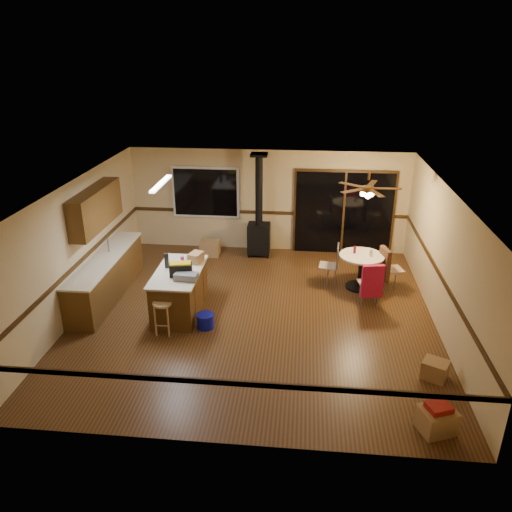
# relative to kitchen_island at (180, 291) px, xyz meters

# --- Properties ---
(floor) EXTENTS (7.00, 7.00, 0.00)m
(floor) POSITION_rel_kitchen_island_xyz_m (1.50, 0.00, -0.45)
(floor) COLOR #4B2D15
(floor) RESTS_ON ground
(ceiling) EXTENTS (7.00, 7.00, 0.00)m
(ceiling) POSITION_rel_kitchen_island_xyz_m (1.50, 0.00, 2.15)
(ceiling) COLOR silver
(ceiling) RESTS_ON ground
(wall_back) EXTENTS (7.00, 0.00, 7.00)m
(wall_back) POSITION_rel_kitchen_island_xyz_m (1.50, 3.50, 0.85)
(wall_back) COLOR #CCB381
(wall_back) RESTS_ON ground
(wall_front) EXTENTS (7.00, 0.00, 7.00)m
(wall_front) POSITION_rel_kitchen_island_xyz_m (1.50, -3.50, 0.85)
(wall_front) COLOR #CCB381
(wall_front) RESTS_ON ground
(wall_left) EXTENTS (0.00, 7.00, 7.00)m
(wall_left) POSITION_rel_kitchen_island_xyz_m (-2.00, 0.00, 0.85)
(wall_left) COLOR #CCB381
(wall_left) RESTS_ON ground
(wall_right) EXTENTS (0.00, 7.00, 7.00)m
(wall_right) POSITION_rel_kitchen_island_xyz_m (5.00, 0.00, 0.85)
(wall_right) COLOR #CCB381
(wall_right) RESTS_ON ground
(chair_rail) EXTENTS (7.00, 7.00, 0.08)m
(chair_rail) POSITION_rel_kitchen_island_xyz_m (1.50, 0.00, 0.55)
(chair_rail) COLOR #36210D
(chair_rail) RESTS_ON ground
(window) EXTENTS (1.72, 0.10, 1.32)m
(window) POSITION_rel_kitchen_island_xyz_m (-0.10, 3.45, 1.05)
(window) COLOR black
(window) RESTS_ON ground
(sliding_door) EXTENTS (2.52, 0.10, 2.10)m
(sliding_door) POSITION_rel_kitchen_island_xyz_m (3.40, 3.45, 0.60)
(sliding_door) COLOR black
(sliding_door) RESTS_ON ground
(lower_cabinets) EXTENTS (0.60, 3.00, 0.86)m
(lower_cabinets) POSITION_rel_kitchen_island_xyz_m (-1.70, 0.50, -0.02)
(lower_cabinets) COLOR #593916
(lower_cabinets) RESTS_ON ground
(countertop) EXTENTS (0.64, 3.04, 0.04)m
(countertop) POSITION_rel_kitchen_island_xyz_m (-1.70, 0.50, 0.43)
(countertop) COLOR beige
(countertop) RESTS_ON lower_cabinets
(upper_cabinets) EXTENTS (0.35, 2.00, 0.80)m
(upper_cabinets) POSITION_rel_kitchen_island_xyz_m (-1.83, 0.70, 1.45)
(upper_cabinets) COLOR #593916
(upper_cabinets) RESTS_ON ground
(kitchen_island) EXTENTS (0.88, 1.68, 0.90)m
(kitchen_island) POSITION_rel_kitchen_island_xyz_m (0.00, 0.00, 0.00)
(kitchen_island) COLOR #533414
(kitchen_island) RESTS_ON ground
(wood_stove) EXTENTS (0.55, 0.50, 2.52)m
(wood_stove) POSITION_rel_kitchen_island_xyz_m (1.30, 3.05, 0.28)
(wood_stove) COLOR black
(wood_stove) RESTS_ON ground
(ceiling_fan) EXTENTS (0.24, 0.24, 0.55)m
(ceiling_fan) POSITION_rel_kitchen_island_xyz_m (3.69, 1.44, 1.76)
(ceiling_fan) COLOR brown
(ceiling_fan) RESTS_ON ceiling
(fluorescent_strip) EXTENTS (0.10, 1.20, 0.04)m
(fluorescent_strip) POSITION_rel_kitchen_island_xyz_m (-0.30, 0.30, 2.11)
(fluorescent_strip) COLOR white
(fluorescent_strip) RESTS_ON ceiling
(toolbox_grey) EXTENTS (0.45, 0.27, 0.13)m
(toolbox_grey) POSITION_rel_kitchen_island_xyz_m (0.25, -0.37, 0.51)
(toolbox_grey) COLOR slate
(toolbox_grey) RESTS_ON kitchen_island
(toolbox_black) EXTENTS (0.46, 0.30, 0.24)m
(toolbox_black) POSITION_rel_kitchen_island_xyz_m (0.11, -0.19, 0.56)
(toolbox_black) COLOR black
(toolbox_black) RESTS_ON kitchen_island
(toolbox_yellow_lid) EXTENTS (0.42, 0.27, 0.03)m
(toolbox_yellow_lid) POSITION_rel_kitchen_island_xyz_m (0.11, -0.19, 0.70)
(toolbox_yellow_lid) COLOR gold
(toolbox_yellow_lid) RESTS_ON toolbox_black
(box_on_island) EXTENTS (0.31, 0.36, 0.21)m
(box_on_island) POSITION_rel_kitchen_island_xyz_m (0.26, 0.44, 0.55)
(box_on_island) COLOR olive
(box_on_island) RESTS_ON kitchen_island
(bottle_dark) EXTENTS (0.10, 0.10, 0.31)m
(bottle_dark) POSITION_rel_kitchen_island_xyz_m (-0.25, 0.13, 0.60)
(bottle_dark) COLOR black
(bottle_dark) RESTS_ON kitchen_island
(bottle_pink) EXTENTS (0.10, 0.10, 0.24)m
(bottle_pink) POSITION_rel_kitchen_island_xyz_m (0.05, 0.16, 0.57)
(bottle_pink) COLOR #D84C8C
(bottle_pink) RESTS_ON kitchen_island
(bottle_white) EXTENTS (0.07, 0.07, 0.17)m
(bottle_white) POSITION_rel_kitchen_island_xyz_m (0.10, 0.39, 0.53)
(bottle_white) COLOR white
(bottle_white) RESTS_ON kitchen_island
(bar_stool) EXTENTS (0.46, 0.46, 0.64)m
(bar_stool) POSITION_rel_kitchen_island_xyz_m (-0.11, -0.83, -0.13)
(bar_stool) COLOR tan
(bar_stool) RESTS_ON floor
(blue_bucket) EXTENTS (0.43, 0.43, 0.28)m
(blue_bucket) POSITION_rel_kitchen_island_xyz_m (0.62, -0.56, -0.31)
(blue_bucket) COLOR #0B11A5
(blue_bucket) RESTS_ON floor
(dining_table) EXTENTS (0.97, 0.97, 0.78)m
(dining_table) POSITION_rel_kitchen_island_xyz_m (3.69, 1.44, 0.08)
(dining_table) COLOR black
(dining_table) RESTS_ON ground
(glass_red) EXTENTS (0.08, 0.08, 0.16)m
(glass_red) POSITION_rel_kitchen_island_xyz_m (3.54, 1.54, 0.41)
(glass_red) COLOR #590C14
(glass_red) RESTS_ON dining_table
(glass_cream) EXTENTS (0.08, 0.08, 0.15)m
(glass_cream) POSITION_rel_kitchen_island_xyz_m (3.87, 1.39, 0.40)
(glass_cream) COLOR beige
(glass_cream) RESTS_ON dining_table
(chair_left) EXTENTS (0.44, 0.44, 0.51)m
(chair_left) POSITION_rel_kitchen_island_xyz_m (3.09, 1.52, 0.14)
(chair_left) COLOR tan
(chair_left) RESTS_ON ground
(chair_near) EXTENTS (0.49, 0.53, 0.70)m
(chair_near) POSITION_rel_kitchen_island_xyz_m (3.82, 0.56, 0.14)
(chair_near) COLOR tan
(chair_near) RESTS_ON ground
(chair_right) EXTENTS (0.55, 0.52, 0.70)m
(chair_right) POSITION_rel_kitchen_island_xyz_m (4.21, 1.44, 0.14)
(chair_right) COLOR tan
(chair_right) RESTS_ON ground
(box_under_window) EXTENTS (0.48, 0.39, 0.38)m
(box_under_window) POSITION_rel_kitchen_island_xyz_m (0.06, 2.92, -0.26)
(box_under_window) COLOR olive
(box_under_window) RESTS_ON floor
(box_corner_a) EXTENTS (0.58, 0.54, 0.36)m
(box_corner_a) POSITION_rel_kitchen_island_xyz_m (4.35, -2.96, -0.27)
(box_corner_a) COLOR olive
(box_corner_a) RESTS_ON floor
(box_corner_b) EXTENTS (0.49, 0.47, 0.31)m
(box_corner_b) POSITION_rel_kitchen_island_xyz_m (4.60, -1.74, -0.30)
(box_corner_b) COLOR olive
(box_corner_b) RESTS_ON floor
(box_small_red) EXTENTS (0.39, 0.36, 0.08)m
(box_small_red) POSITION_rel_kitchen_island_xyz_m (4.35, -2.96, -0.05)
(box_small_red) COLOR maroon
(box_small_red) RESTS_ON box_corner_a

